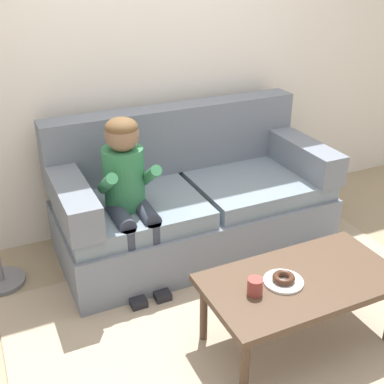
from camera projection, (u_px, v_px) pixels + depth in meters
The scene contains 10 objects.
ground at pixel (239, 313), 2.99m from camera, with size 10.00×10.00×0.00m, color #9E896B.
wall_back at pixel (150, 42), 3.50m from camera, with size 8.00×0.10×2.80m, color silver.
area_rug at pixel (261, 339), 2.79m from camera, with size 2.68×2.01×0.01m, color tan.
couch at pixel (191, 201), 3.55m from camera, with size 1.93×0.90×0.98m.
coffee_table at pixel (301, 285), 2.62m from camera, with size 1.06×0.57×0.43m.
person_child at pixel (128, 187), 3.04m from camera, with size 0.34×0.58×1.10m.
plate at pixel (283, 282), 2.56m from camera, with size 0.21×0.21×0.01m, color white.
donut at pixel (284, 278), 2.55m from camera, with size 0.12×0.12×0.04m, color #422619.
mug at pixel (255, 286), 2.46m from camera, with size 0.08×0.08×0.09m, color #993D38.
toy_controller at pixel (338, 277), 3.28m from camera, with size 0.23×0.09×0.05m.
Camera 1 is at (-1.24, -2.00, 2.01)m, focal length 45.75 mm.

